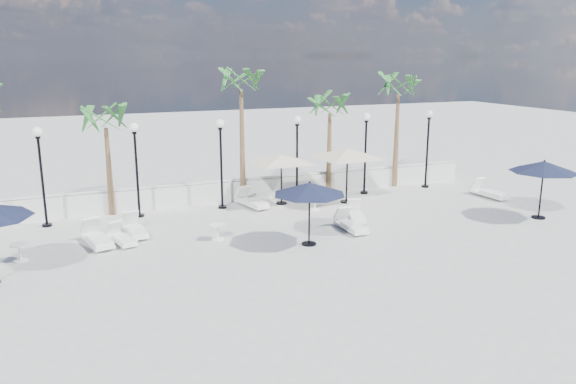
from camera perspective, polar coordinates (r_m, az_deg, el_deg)
name	(u,v)px	position (r m, az deg, el deg)	size (l,w,h in m)	color
ground	(277,256)	(18.52, -1.14, -6.56)	(100.00, 100.00, 0.00)	#A3A39E
balustrade	(216,193)	(25.23, -7.32, -0.05)	(26.00, 0.30, 1.01)	silver
lamppost_1	(40,163)	(23.06, -23.85, 2.73)	(0.36, 0.36, 3.84)	black
lamppost_2	(136,157)	(23.21, -15.20, 3.49)	(0.36, 0.36, 3.84)	black
lamppost_3	(221,151)	(23.88, -6.84, 4.14)	(0.36, 0.36, 3.84)	black
lamppost_4	(297,146)	(25.03, 0.93, 4.67)	(0.36, 0.36, 3.84)	black
lamppost_5	(366,142)	(26.59, 7.90, 5.08)	(0.36, 0.36, 3.84)	black
lamppost_6	(428,138)	(28.49, 14.03, 5.37)	(0.36, 0.36, 3.84)	black
palm_1	(106,124)	(23.72, -18.05, 6.59)	(2.60, 2.60, 4.70)	brown
palm_2	(241,86)	(24.70, -4.79, 10.63)	(2.60, 2.60, 6.10)	brown
palm_3	(330,110)	(26.40, 4.28, 8.30)	(2.60, 2.60, 4.90)	brown
palm_4	(398,91)	(28.19, 11.16, 10.00)	(2.60, 2.60, 5.70)	brown
lounger_1	(122,238)	(20.53, -16.52, -4.47)	(0.94, 1.74, 0.62)	white
lounger_2	(97,238)	(20.59, -18.82, -4.47)	(1.04, 2.08, 0.75)	white
lounger_3	(135,229)	(21.31, -15.25, -3.66)	(0.76, 1.89, 0.69)	white
lounger_4	(252,201)	(24.44, -3.70, -0.96)	(1.06, 2.03, 0.73)	white
lounger_5	(356,215)	(22.62, 6.89, -2.29)	(1.14, 1.83, 0.66)	white
lounger_6	(351,225)	(21.24, 6.39, -3.31)	(0.64, 1.86, 0.69)	white
lounger_7	(489,192)	(27.65, 19.78, -0.02)	(0.79, 2.00, 0.73)	white
side_table_0	(20,251)	(19.93, -25.60, -5.41)	(0.59, 0.59, 0.57)	white
side_table_1	(218,230)	(20.19, -7.15, -3.89)	(0.59, 0.59, 0.57)	white
side_table_2	(315,203)	(23.92, 2.76, -1.09)	(0.54, 0.54, 0.53)	white
parasol_navy_mid	(309,189)	(19.09, 2.20, 0.32)	(2.53, 2.53, 2.27)	black
parasol_navy_right	(544,167)	(24.48, 24.56, 2.33)	(2.68, 2.68, 2.41)	black
parasol_cream_sq_a	(281,155)	(24.47, -0.69, 3.76)	(4.82, 4.82, 2.37)	black
parasol_cream_sq_b	(348,149)	(24.86, 6.07, 4.33)	(5.19, 5.19, 2.60)	black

